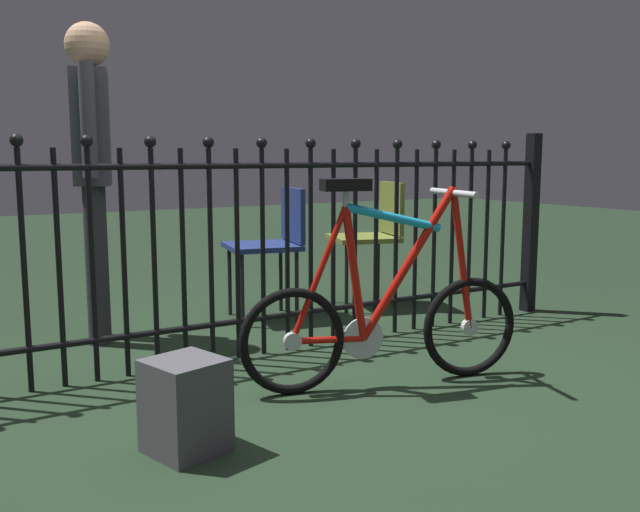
{
  "coord_description": "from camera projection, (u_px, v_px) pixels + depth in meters",
  "views": [
    {
      "loc": [
        -1.39,
        -2.37,
        0.99
      ],
      "look_at": [
        0.19,
        0.2,
        0.55
      ],
      "focal_mm": 39.43,
      "sensor_mm": 36.0,
      "label": 1
    }
  ],
  "objects": [
    {
      "name": "ground_plane",
      "position": [
        307.0,
        399.0,
        2.86
      ],
      "size": [
        20.0,
        20.0,
        0.0
      ],
      "primitive_type": "plane",
      "color": "#1F3220"
    },
    {
      "name": "iron_fence",
      "position": [
        222.0,
        245.0,
        3.32
      ],
      "size": [
        4.14,
        0.07,
        1.12
      ],
      "color": "black",
      "rests_on": "ground"
    },
    {
      "name": "bicycle",
      "position": [
        384.0,
        314.0,
        3.0
      ],
      "size": [
        1.24,
        0.45,
        0.89
      ],
      "color": "black",
      "rests_on": "ground"
    },
    {
      "name": "chair_navy",
      "position": [
        274.0,
        238.0,
        4.23
      ],
      "size": [
        0.49,
        0.49,
        0.79
      ],
      "color": "black",
      "rests_on": "ground"
    },
    {
      "name": "chair_olive",
      "position": [
        374.0,
        230.0,
        4.57
      ],
      "size": [
        0.5,
        0.5,
        0.81
      ],
      "color": "black",
      "rests_on": "ground"
    },
    {
      "name": "person_visitor",
      "position": [
        92.0,
        154.0,
        3.64
      ],
      "size": [
        0.26,
        0.46,
        1.65
      ],
      "color": "#2D2D33",
      "rests_on": "ground"
    },
    {
      "name": "display_crate",
      "position": [
        185.0,
        406.0,
        2.34
      ],
      "size": [
        0.28,
        0.28,
        0.32
      ],
      "primitive_type": "cube",
      "rotation": [
        0.0,
        0.0,
        0.27
      ],
      "color": "#4C4C51",
      "rests_on": "ground"
    }
  ]
}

